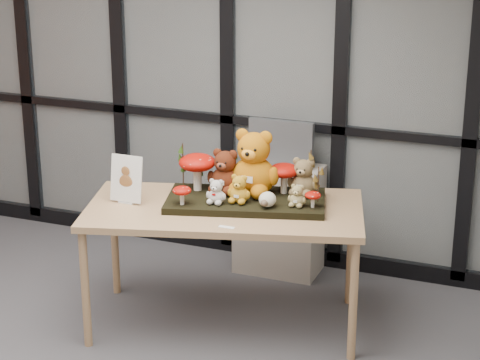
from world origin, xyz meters
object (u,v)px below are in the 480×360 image
at_px(mushroom_back_right, 284,177).
at_px(bear_brown_medium, 225,168).
at_px(bear_white_bow, 216,190).
at_px(display_table, 224,217).
at_px(plush_cream_hedgehog, 267,199).
at_px(bear_small_yellow, 239,187).
at_px(bear_pooh_yellow, 254,158).
at_px(bear_tan_back, 303,175).
at_px(bear_beige_small, 297,194).
at_px(monitor, 281,143).
at_px(mushroom_front_left, 182,195).
at_px(cabinet, 279,219).
at_px(mushroom_front_right, 313,199).
at_px(sign_holder, 126,181).
at_px(diorama_tray, 246,201).
at_px(mushroom_back_left, 197,170).

bearing_deg(mushroom_back_right, bear_brown_medium, -162.19).
height_order(bear_white_bow, mushroom_back_right, mushroom_back_right).
distance_m(display_table, plush_cream_hedgehog, 0.33).
bearing_deg(bear_brown_medium, bear_small_yellow, -60.00).
height_order(bear_pooh_yellow, plush_cream_hedgehog, bear_pooh_yellow).
bearing_deg(bear_tan_back, bear_beige_small, -97.33).
bearing_deg(monitor, bear_pooh_yellow, -84.48).
height_order(bear_small_yellow, monitor, monitor).
relative_size(bear_small_yellow, mushroom_front_left, 1.53).
bearing_deg(bear_beige_small, monitor, 99.19).
bearing_deg(cabinet, bear_beige_small, -64.42).
xyz_separation_m(mushroom_back_right, mushroom_front_right, (0.25, -0.19, -0.05)).
bearing_deg(bear_white_bow, bear_pooh_yellow, 46.10).
bearing_deg(bear_brown_medium, bear_tan_back, -0.49).
distance_m(mushroom_front_left, sign_holder, 0.39).
xyz_separation_m(bear_small_yellow, mushroom_front_right, (0.44, 0.08, -0.04)).
bearing_deg(diorama_tray, bear_pooh_yellow, 68.14).
distance_m(bear_pooh_yellow, bear_brown_medium, 0.19).
height_order(plush_cream_hedgehog, cabinet, plush_cream_hedgehog).
xyz_separation_m(mushroom_back_right, mushroom_front_left, (-0.51, -0.43, -0.04)).
relative_size(plush_cream_hedgehog, cabinet, 0.13).
height_order(diorama_tray, bear_tan_back, bear_tan_back).
distance_m(bear_pooh_yellow, cabinet, 0.97).
bearing_deg(mushroom_back_left, bear_brown_medium, 10.29).
bearing_deg(cabinet, bear_tan_back, -59.32).
distance_m(bear_tan_back, mushroom_front_right, 0.25).
distance_m(bear_tan_back, plush_cream_hedgehog, 0.33).
relative_size(mushroom_front_right, cabinet, 0.14).
relative_size(display_table, cabinet, 2.34).
relative_size(bear_beige_small, mushroom_back_left, 0.58).
bearing_deg(monitor, bear_brown_medium, -97.74).
bearing_deg(sign_holder, cabinet, 59.06).
distance_m(bear_pooh_yellow, sign_holder, 0.81).
height_order(bear_small_yellow, sign_holder, sign_holder).
distance_m(display_table, diorama_tray, 0.17).
height_order(bear_white_bow, mushroom_front_right, bear_white_bow).
relative_size(bear_pooh_yellow, mushroom_back_right, 2.13).
bearing_deg(sign_holder, bear_brown_medium, 30.07).
xyz_separation_m(mushroom_front_right, cabinet, (-0.49, 0.82, -0.50)).
distance_m(display_table, mushroom_front_right, 0.57).
bearing_deg(mushroom_back_right, mushroom_front_left, -139.61).
relative_size(bear_white_bow, mushroom_front_left, 1.34).
height_order(bear_tan_back, bear_beige_small, bear_tan_back).
bearing_deg(mushroom_back_left, diorama_tray, -4.96).
distance_m(display_table, monitor, 0.96).
xyz_separation_m(mushroom_front_right, monitor, (-0.49, 0.84, 0.07)).
distance_m(diorama_tray, mushroom_back_right, 0.29).
bearing_deg(bear_white_bow, diorama_tray, 34.49).
bearing_deg(mushroom_back_left, mushroom_front_left, -84.93).
relative_size(bear_brown_medium, mushroom_front_left, 2.42).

